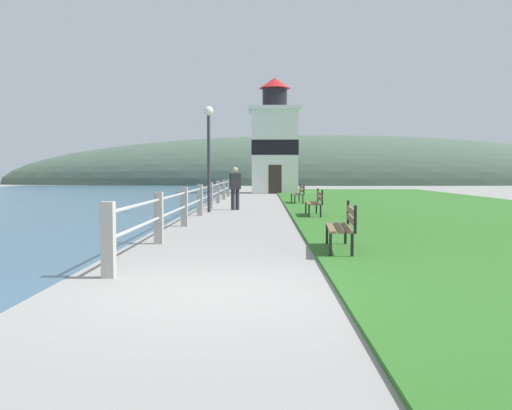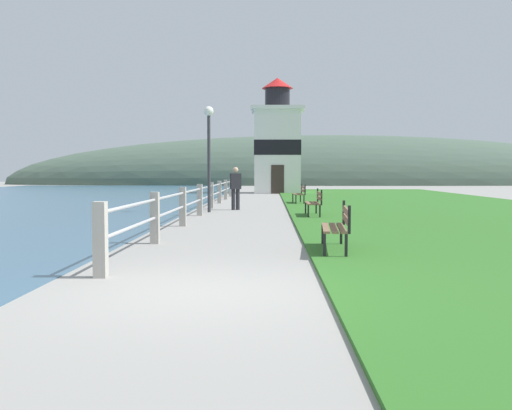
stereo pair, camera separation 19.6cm
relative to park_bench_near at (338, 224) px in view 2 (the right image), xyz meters
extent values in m
plane|color=gray|center=(-2.19, -3.58, -0.54)|extent=(160.00, 160.00, 0.00)
cube|color=#2D6623|center=(5.43, 12.96, -0.51)|extent=(12.00, 49.60, 0.06)
cube|color=#A8A399|center=(-3.71, -2.58, 0.01)|extent=(0.18, 0.18, 1.09)
cube|color=#A8A399|center=(-3.71, 1.29, 0.01)|extent=(0.18, 0.18, 1.09)
cube|color=#A8A399|center=(-3.71, 5.17, 0.01)|extent=(0.18, 0.18, 1.09)
cube|color=#A8A399|center=(-3.71, 9.04, 0.01)|extent=(0.18, 0.18, 1.09)
cube|color=#A8A399|center=(-3.71, 12.91, 0.01)|extent=(0.18, 0.18, 1.09)
cube|color=#A8A399|center=(-3.71, 16.78, 0.01)|extent=(0.18, 0.18, 1.09)
cube|color=#A8A399|center=(-3.71, 20.66, 0.01)|extent=(0.18, 0.18, 1.09)
cube|color=#A8A399|center=(-3.71, 24.53, 0.01)|extent=(0.18, 0.18, 1.09)
cylinder|color=#B2B2B7|center=(-3.71, 10.98, 0.39)|extent=(0.06, 27.11, 0.06)
cylinder|color=#B2B2B7|center=(-3.71, 10.98, 0.01)|extent=(0.06, 27.11, 0.06)
cube|color=brown|center=(-0.24, 0.02, -0.07)|extent=(0.25, 1.77, 0.04)
cube|color=brown|center=(-0.09, 0.01, -0.07)|extent=(0.25, 1.77, 0.04)
cube|color=brown|center=(0.06, 0.00, -0.07)|extent=(0.25, 1.77, 0.04)
cube|color=brown|center=(0.14, -0.01, 0.25)|extent=(0.19, 1.76, 0.11)
cube|color=brown|center=(0.14, -0.01, 0.09)|extent=(0.19, 1.76, 0.11)
cube|color=black|center=(-0.34, -0.83, -0.31)|extent=(0.05, 0.05, 0.45)
cube|color=black|center=(-0.21, 0.88, -0.31)|extent=(0.05, 0.05, 0.45)
cube|color=black|center=(0.03, -0.86, -0.31)|extent=(0.05, 0.05, 0.45)
cube|color=black|center=(0.16, 0.85, -0.31)|extent=(0.05, 0.05, 0.45)
cube|color=black|center=(0.08, -0.87, 0.16)|extent=(0.05, 0.05, 0.49)
cube|color=black|center=(0.21, 0.84, 0.16)|extent=(0.05, 0.05, 0.49)
cube|color=brown|center=(0.00, 8.45, -0.07)|extent=(0.13, 1.76, 0.04)
cube|color=brown|center=(0.15, 8.44, -0.07)|extent=(0.13, 1.76, 0.04)
cube|color=brown|center=(0.30, 8.44, -0.07)|extent=(0.13, 1.76, 0.04)
cube|color=brown|center=(0.38, 8.44, 0.25)|extent=(0.08, 1.76, 0.11)
cube|color=brown|center=(0.38, 8.44, 0.09)|extent=(0.08, 1.76, 0.11)
cube|color=black|center=(-0.05, 7.59, -0.31)|extent=(0.05, 0.05, 0.45)
cube|color=black|center=(-0.03, 9.30, -0.31)|extent=(0.05, 0.05, 0.45)
cube|color=black|center=(0.32, 7.59, -0.31)|extent=(0.05, 0.05, 0.45)
cube|color=black|center=(0.34, 9.29, -0.31)|extent=(0.05, 0.05, 0.45)
cube|color=black|center=(0.37, 7.59, 0.16)|extent=(0.05, 0.05, 0.49)
cube|color=black|center=(0.39, 9.29, 0.16)|extent=(0.05, 0.05, 0.49)
cube|color=brown|center=(-0.08, 16.24, -0.07)|extent=(0.19, 1.62, 0.04)
cube|color=brown|center=(0.07, 16.25, -0.07)|extent=(0.19, 1.62, 0.04)
cube|color=brown|center=(0.21, 16.26, -0.07)|extent=(0.19, 1.62, 0.04)
cube|color=brown|center=(0.30, 16.26, 0.25)|extent=(0.14, 1.61, 0.11)
cube|color=brown|center=(0.30, 16.26, 0.09)|extent=(0.14, 1.61, 0.11)
cube|color=black|center=(-0.08, 15.46, -0.31)|extent=(0.05, 0.05, 0.45)
cube|color=black|center=(-0.16, 17.02, -0.31)|extent=(0.05, 0.05, 0.45)
cube|color=black|center=(0.29, 15.48, -0.31)|extent=(0.05, 0.05, 0.45)
cube|color=black|center=(0.21, 17.04, -0.31)|extent=(0.05, 0.05, 0.45)
cube|color=black|center=(0.34, 15.48, 0.16)|extent=(0.05, 0.05, 0.49)
cube|color=black|center=(0.26, 17.04, 0.16)|extent=(0.05, 0.05, 0.49)
cube|color=white|center=(-0.73, 30.67, 2.40)|extent=(3.25, 3.25, 5.87)
cube|color=black|center=(-0.73, 30.67, 2.69)|extent=(3.29, 3.29, 1.06)
cube|color=white|center=(-0.73, 30.67, 5.46)|extent=(3.73, 3.73, 0.25)
cylinder|color=black|center=(-0.73, 30.67, 6.27)|extent=(1.78, 1.78, 1.38)
cone|color=red|center=(-0.73, 30.67, 7.34)|extent=(2.23, 2.23, 0.76)
cube|color=#332823|center=(-0.73, 29.03, 0.46)|extent=(0.90, 0.06, 2.00)
cylinder|color=#28282D|center=(-2.73, 12.00, -0.12)|extent=(0.16, 0.16, 0.83)
cylinder|color=#28282D|center=(-2.55, 12.06, -0.12)|extent=(0.16, 0.16, 0.83)
cube|color=#232328|center=(-2.64, 12.03, 0.61)|extent=(0.47, 0.36, 0.62)
sphere|color=tan|center=(-2.64, 12.03, 1.06)|extent=(0.23, 0.23, 0.23)
cylinder|color=#333338|center=(-3.56, 10.72, 1.26)|extent=(0.12, 0.12, 3.60)
sphere|color=white|center=(-3.56, 10.72, 3.24)|extent=(0.36, 0.36, 0.36)
ellipsoid|color=#475B4C|center=(5.81, 59.49, -0.54)|extent=(80.00, 16.00, 12.00)
camera|label=1|loc=(-1.49, -10.63, 0.97)|focal=40.00mm
camera|label=2|loc=(-1.29, -10.63, 0.97)|focal=40.00mm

